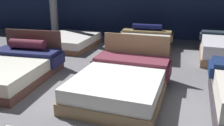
# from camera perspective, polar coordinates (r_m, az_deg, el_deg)

# --- Properties ---
(ground_plane) EXTENTS (18.00, 18.00, 0.02)m
(ground_plane) POSITION_cam_1_polar(r_m,az_deg,el_deg) (4.20, 0.27, -9.55)
(ground_plane) COLOR slate
(bed_3) EXTENTS (1.73, 2.25, 0.89)m
(bed_3) POSITION_cam_1_polar(r_m,az_deg,el_deg) (5.58, -22.92, -1.17)
(bed_3) COLOR brown
(bed_3) RESTS_ON ground_plane
(bed_4) EXTENTS (1.67, 2.23, 0.93)m
(bed_4) POSITION_cam_1_polar(r_m,az_deg,el_deg) (4.45, 2.53, -4.40)
(bed_4) COLOR #917450
(bed_4) RESTS_ON ground_plane
(bed_6) EXTENTS (1.61, 1.99, 0.36)m
(bed_6) POSITION_cam_1_polar(r_m,az_deg,el_deg) (7.97, -10.04, 5.18)
(bed_6) COLOR brown
(bed_6) RESTS_ON ground_plane
(bed_7) EXTENTS (1.68, 2.07, 0.73)m
(bed_7) POSITION_cam_1_polar(r_m,az_deg,el_deg) (7.29, 7.51, 4.65)
(bed_7) COLOR #90734D
(bed_7) RESTS_ON ground_plane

